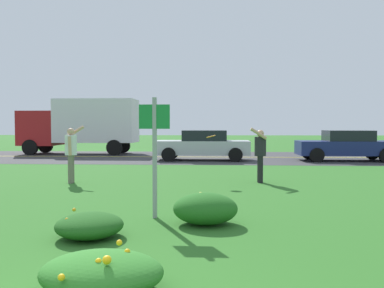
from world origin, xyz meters
TOP-DOWN VIEW (x-y plane):
  - ground_plane at (0.00, 10.04)m, footprint 120.00×120.00m
  - highway_strip at (0.00, 20.09)m, footprint 120.00×9.15m
  - highway_center_stripe at (0.00, 20.09)m, footprint 120.00×0.16m
  - daylily_clump_mid_center at (1.51, 4.64)m, footprint 1.11×0.97m
  - daylily_clump_mid_left at (-0.21, 3.67)m, footprint 1.02×1.06m
  - daylily_clump_near_camera at (0.54, 1.59)m, footprint 1.26×1.01m
  - sign_post_near_path at (0.58, 5.10)m, footprint 0.56×0.10m
  - person_thrower_white_shirt at (-2.55, 9.67)m, footprint 0.52×0.51m
  - person_catcher_dark_shirt at (2.99, 10.06)m, footprint 0.50×0.51m
  - frisbee_orange at (1.54, 9.83)m, footprint 0.27×0.27m
  - car_navy_center_left at (7.86, 18.03)m, footprint 4.50×2.00m
  - car_silver_center_right at (1.05, 18.03)m, footprint 4.50×2.00m
  - box_truck_red at (-6.20, 22.15)m, footprint 6.70×2.46m

SIDE VIEW (x-z plane):
  - ground_plane at x=0.00m, z-range 0.00..0.00m
  - highway_strip at x=0.00m, z-range 0.00..0.01m
  - highway_center_stripe at x=0.00m, z-range 0.01..0.01m
  - daylily_clump_mid_left at x=-0.21m, z-range -0.01..0.38m
  - daylily_clump_near_camera at x=0.54m, z-range -0.03..0.44m
  - daylily_clump_mid_center at x=1.51m, z-range 0.00..0.54m
  - car_navy_center_left at x=7.86m, z-range 0.01..1.46m
  - car_silver_center_right at x=1.05m, z-range 0.01..1.46m
  - person_catcher_dark_shirt at x=2.99m, z-range 0.12..1.75m
  - person_thrower_white_shirt at x=-2.55m, z-range 0.12..1.81m
  - sign_post_near_path at x=0.58m, z-range 0.24..2.44m
  - frisbee_orange at x=1.54m, z-range 1.32..1.41m
  - box_truck_red at x=-6.20m, z-range 0.20..3.40m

